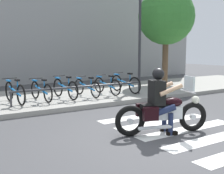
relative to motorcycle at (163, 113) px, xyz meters
The scene contains 18 objects.
ground_plane 0.49m from the motorcycle, 160.82° to the right, with size 48.00×48.00×0.00m, color #424244.
sidewalk 5.36m from the motorcycle, 91.59° to the left, with size 24.00×4.40×0.15m, color gray.
crosswalk_stripe_1 1.20m from the motorcycle, 50.43° to the right, with size 2.80×0.40×0.01m, color white.
crosswalk_stripe_2 0.84m from the motorcycle, ahead, with size 2.80×0.40×0.01m, color white.
crosswalk_stripe_3 1.13m from the motorcycle, 46.77° to the left, with size 2.80×0.40×0.01m, color white.
crosswalk_stripe_4 1.76m from the motorcycle, 65.56° to the left, with size 2.80×0.40×0.01m, color white.
motorcycle is the anchor object (origin of this frame).
rider 0.38m from the motorcycle, 159.81° to the left, with size 0.73×0.66×1.46m.
bicycle_0 5.00m from the motorcycle, 114.41° to the left, with size 0.48×1.67×0.79m.
bicycle_1 4.72m from the motorcycle, 104.95° to the left, with size 0.48×1.58×0.74m.
bicycle_2 4.57m from the motorcycle, 94.58° to the left, with size 0.48×1.68×0.79m.
bicycle_3 4.58m from the motorcycle, 83.91° to the left, with size 0.48×1.65×0.72m.
bicycle_4 4.75m from the motorcycle, 73.63° to the left, with size 0.48×1.60×0.74m.
bicycle_5 5.06m from the motorcycle, 64.33° to the left, with size 0.48×1.72×0.79m.
bike_rack 4.00m from the motorcycle, 89.12° to the left, with size 4.86×0.07×0.49m.
street_lamp 7.23m from the motorcycle, 56.46° to the left, with size 0.28×0.28×4.41m.
tree_near_rack 8.93m from the motorcycle, 46.84° to the left, with size 2.79×2.79×4.86m.
building_backdrop 11.49m from the motorcycle, 90.77° to the left, with size 24.00×1.20×7.30m, color #949494.
Camera 1 is at (-4.05, -4.47, 1.85)m, focal length 45.36 mm.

